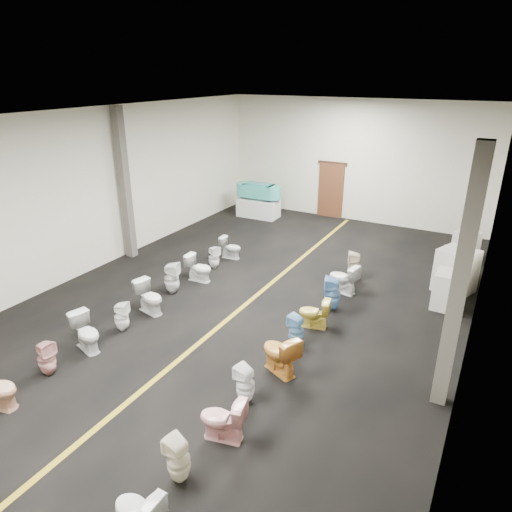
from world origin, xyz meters
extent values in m
plane|color=black|center=(0.00, 0.00, 0.00)|extent=(16.00, 16.00, 0.00)
plane|color=black|center=(0.00, 0.00, 4.50)|extent=(16.00, 16.00, 0.00)
plane|color=beige|center=(0.00, 8.00, 2.25)|extent=(10.00, 0.00, 10.00)
plane|color=beige|center=(-5.00, 0.00, 2.25)|extent=(0.00, 16.00, 16.00)
plane|color=beige|center=(5.00, 0.00, 2.25)|extent=(0.00, 16.00, 16.00)
cube|color=#9B8016|center=(0.00, 0.00, 0.00)|extent=(0.12, 15.60, 0.01)
cube|color=#562D19|center=(-0.80, 7.94, 1.05)|extent=(1.00, 0.10, 2.10)
cube|color=#331C11|center=(-0.80, 7.95, 2.12)|extent=(1.15, 0.08, 0.10)
cube|color=#59544C|center=(-4.75, 1.00, 2.25)|extent=(0.25, 0.25, 4.50)
cube|color=#59544C|center=(4.75, -1.50, 2.25)|extent=(0.25, 0.25, 4.50)
cube|color=white|center=(-3.25, 6.54, 0.35)|extent=(1.61, 0.83, 0.71)
cube|color=#3DB2A7|center=(-3.25, 6.54, 1.05)|extent=(1.22, 0.70, 0.50)
cylinder|color=#3DB2A7|center=(-3.85, 6.52, 1.05)|extent=(0.66, 0.66, 0.50)
cylinder|color=#3DB2A7|center=(-2.66, 6.56, 1.05)|extent=(0.66, 0.66, 0.50)
cube|color=teal|center=(-3.25, 6.54, 1.25)|extent=(1.01, 0.49, 0.20)
cube|color=silver|center=(4.40, 2.17, 0.46)|extent=(0.74, 0.74, 0.92)
cube|color=silver|center=(4.40, 3.21, 0.58)|extent=(1.10, 1.10, 1.16)
cube|color=white|center=(4.40, 4.22, 0.41)|extent=(0.96, 0.96, 0.82)
cube|color=beige|center=(4.40, 5.74, 0.44)|extent=(0.82, 0.82, 0.88)
imported|color=#D89A94|center=(-1.89, -4.32, 0.36)|extent=(0.37, 0.37, 0.73)
imported|color=silver|center=(-1.89, -3.35, 0.39)|extent=(0.86, 0.64, 0.78)
imported|color=white|center=(-1.80, -2.46, 0.35)|extent=(0.40, 0.40, 0.69)
imported|color=silver|center=(-1.81, -1.50, 0.39)|extent=(0.85, 0.60, 0.79)
imported|color=white|center=(-2.00, -0.44, 0.42)|extent=(0.48, 0.47, 0.85)
imported|color=white|center=(-1.82, 0.52, 0.37)|extent=(0.75, 0.46, 0.74)
imported|color=white|center=(-1.94, 1.42, 0.34)|extent=(0.40, 0.40, 0.69)
imported|color=silver|center=(-1.93, 2.34, 0.34)|extent=(0.69, 0.43, 0.67)
imported|color=silver|center=(1.87, -5.94, 0.35)|extent=(0.69, 0.40, 0.70)
imported|color=#F0E5C6|center=(1.81, -5.06, 0.37)|extent=(0.39, 0.39, 0.74)
imported|color=#EFA8A7|center=(1.92, -4.10, 0.37)|extent=(0.81, 0.57, 0.75)
imported|color=white|center=(1.79, -3.18, 0.36)|extent=(0.40, 0.39, 0.72)
imported|color=orange|center=(1.93, -2.13, 0.42)|extent=(0.94, 0.77, 0.84)
imported|color=#75AED5|center=(1.83, -1.12, 0.35)|extent=(0.37, 0.37, 0.71)
imported|color=gold|center=(1.88, -0.26, 0.35)|extent=(0.76, 0.53, 0.70)
imported|color=#689ECE|center=(1.95, 0.70, 0.43)|extent=(0.48, 0.47, 0.85)
imported|color=white|center=(1.87, 1.73, 0.40)|extent=(0.85, 0.58, 0.80)
imported|color=beige|center=(1.88, 2.65, 0.40)|extent=(0.45, 0.44, 0.80)
camera|label=1|loc=(5.07, -8.74, 5.39)|focal=32.00mm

